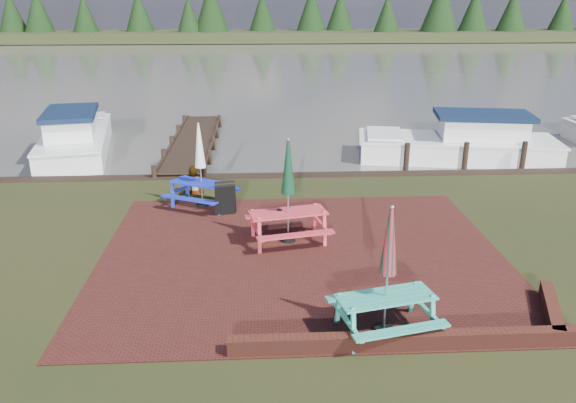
% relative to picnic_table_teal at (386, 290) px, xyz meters
% --- Properties ---
extents(ground, '(120.00, 120.00, 0.00)m').
position_rel_picnic_table_teal_xyz_m(ground, '(-1.18, 2.08, -0.81)').
color(ground, black).
rests_on(ground, ground).
extents(paving, '(9.00, 7.50, 0.02)m').
position_rel_picnic_table_teal_xyz_m(paving, '(-1.18, 3.08, -0.80)').
color(paving, '#3D1713').
rests_on(paving, ground).
extents(brick_wall, '(6.21, 1.79, 0.30)m').
position_rel_picnic_table_teal_xyz_m(brick_wall, '(0.96, -0.34, -0.66)').
color(brick_wall, '#4C1E16').
rests_on(brick_wall, ground).
extents(water, '(120.00, 60.00, 0.02)m').
position_rel_picnic_table_teal_xyz_m(water, '(-1.18, 39.08, -0.81)').
color(water, '#46433C').
rests_on(water, ground).
extents(far_treeline, '(120.00, 10.00, 8.10)m').
position_rel_picnic_table_teal_xyz_m(far_treeline, '(-1.18, 68.08, 2.47)').
color(far_treeline, black).
rests_on(far_treeline, ground).
extents(picnic_table_teal, '(1.96, 1.82, 2.32)m').
position_rel_picnic_table_teal_xyz_m(picnic_table_teal, '(0.00, 0.00, 0.00)').
color(picnic_table_teal, teal).
rests_on(picnic_table_teal, ground).
extents(picnic_table_red, '(2.08, 1.92, 2.48)m').
position_rel_picnic_table_teal_xyz_m(picnic_table_red, '(-1.46, 3.90, 0.06)').
color(picnic_table_red, '#BE303D').
rests_on(picnic_table_red, ground).
extents(picnic_table_blue, '(2.16, 2.07, 2.32)m').
position_rel_picnic_table_teal_xyz_m(picnic_table_blue, '(-3.70, 6.38, 0.00)').
color(picnic_table_blue, '#1727AF').
rests_on(picnic_table_blue, ground).
extents(chalkboard, '(0.57, 0.61, 0.87)m').
position_rel_picnic_table_teal_xyz_m(chalkboard, '(-3.02, 5.72, -0.36)').
color(chalkboard, black).
rests_on(chalkboard, ground).
extents(jetty, '(1.76, 9.08, 1.00)m').
position_rel_picnic_table_teal_xyz_m(jetty, '(-4.68, 13.35, -0.70)').
color(jetty, black).
rests_on(jetty, ground).
extents(boat_jetty, '(3.53, 6.99, 1.94)m').
position_rel_picnic_table_teal_xyz_m(boat_jetty, '(-9.07, 12.93, -0.43)').
color(boat_jetty, white).
rests_on(boat_jetty, ground).
extents(boat_near, '(7.39, 3.60, 1.92)m').
position_rel_picnic_table_teal_xyz_m(boat_near, '(5.28, 11.30, -0.44)').
color(boat_near, white).
rests_on(boat_near, ground).
extents(person, '(0.69, 0.56, 1.65)m').
position_rel_picnic_table_teal_xyz_m(person, '(-4.04, 7.51, 0.01)').
color(person, gray).
rests_on(person, ground).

